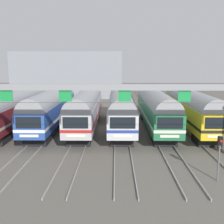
{
  "coord_description": "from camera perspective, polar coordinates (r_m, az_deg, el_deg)",
  "views": [
    {
      "loc": [
        1.45,
        -32.75,
        7.9
      ],
      "look_at": [
        1.03,
        1.5,
        1.8
      ],
      "focal_mm": 43.86,
      "sensor_mm": 36.0,
      "label": 1
    }
  ],
  "objects": [
    {
      "name": "commuter_train_silver",
      "position": [
        33.17,
        1.83,
        1.05
      ],
      "size": [
        2.88,
        18.06,
        5.05
      ],
      "color": "silver",
      "rests_on": "ground"
    },
    {
      "name": "commuter_train_maroon",
      "position": [
        35.26,
        -19.18,
        1.03
      ],
      "size": [
        2.88,
        18.06,
        5.05
      ],
      "color": "maroon",
      "rests_on": "ground"
    },
    {
      "name": "commuter_train_stainless",
      "position": [
        33.35,
        -5.43,
        1.06
      ],
      "size": [
        2.88,
        18.06,
        5.05
      ],
      "color": "#B2B5BA",
      "rests_on": "ground"
    },
    {
      "name": "track_bed",
      "position": [
        50.38,
        -0.96,
        1.16
      ],
      "size": [
        22.58,
        70.0,
        0.15
      ],
      "color": "gray",
      "rests_on": "ground"
    },
    {
      "name": "ground_plane",
      "position": [
        33.72,
        -1.78,
        -3.46
      ],
      "size": [
        160.0,
        160.0,
        0.0
      ],
      "primitive_type": "plane",
      "color": "#5B564F"
    },
    {
      "name": "catenary_gantry",
      "position": [
        19.47,
        -3.57,
        2.58
      ],
      "size": [
        26.31,
        0.44,
        6.97
      ],
      "color": "gray",
      "rests_on": "ground"
    },
    {
      "name": "yard_signal_mast",
      "position": [
        19.79,
        21.51,
        -7.33
      ],
      "size": [
        0.28,
        0.35,
        3.18
      ],
      "color": "#59595E",
      "rests_on": "ground"
    },
    {
      "name": "commuter_train_green",
      "position": [
        33.51,
        9.06,
        1.02
      ],
      "size": [
        2.88,
        18.06,
        4.77
      ],
      "color": "#236B42",
      "rests_on": "ground"
    },
    {
      "name": "commuter_train_yellow",
      "position": [
        34.39,
        16.02,
        0.98
      ],
      "size": [
        2.88,
        18.06,
        5.05
      ],
      "color": "gold",
      "rests_on": "ground"
    },
    {
      "name": "maintenance_building",
      "position": [
        66.82,
        -8.98,
        7.7
      ],
      "size": [
        25.09,
        10.0,
        10.5
      ],
      "primitive_type": "cube",
      "color": "gray",
      "rests_on": "ground"
    },
    {
      "name": "commuter_train_blue",
      "position": [
        34.06,
        -12.5,
        1.05
      ],
      "size": [
        2.88,
        18.06,
        5.05
      ],
      "color": "#284C9E",
      "rests_on": "ground"
    }
  ]
}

